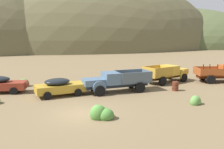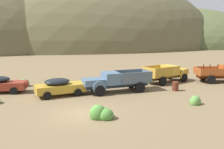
{
  "view_description": "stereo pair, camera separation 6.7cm",
  "coord_description": "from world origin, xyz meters",
  "px_view_note": "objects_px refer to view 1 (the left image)",
  "views": [
    {
      "loc": [
        -2.95,
        -15.86,
        5.45
      ],
      "look_at": [
        4.23,
        6.53,
        1.46
      ],
      "focal_mm": 38.93,
      "sensor_mm": 36.0,
      "label": 1
    },
    {
      "loc": [
        -2.89,
        -15.88,
        5.45
      ],
      "look_at": [
        4.23,
        6.53,
        1.46
      ],
      "focal_mm": 38.93,
      "sensor_mm": 36.0,
      "label": 2
    }
  ],
  "objects_px": {
    "car_mustard": "(62,86)",
    "oil_drum_spare": "(175,86)",
    "truck_faded_yellow": "(169,73)",
    "car_rust_red": "(1,84)",
    "truck_chalk_blue": "(113,82)"
  },
  "relations": [
    {
      "from": "truck_faded_yellow",
      "to": "oil_drum_spare",
      "type": "relative_size",
      "value": 6.8
    },
    {
      "from": "truck_faded_yellow",
      "to": "oil_drum_spare",
      "type": "height_order",
      "value": "truck_faded_yellow"
    },
    {
      "from": "car_rust_red",
      "to": "truck_chalk_blue",
      "type": "distance_m",
      "value": 10.3
    },
    {
      "from": "car_rust_red",
      "to": "truck_faded_yellow",
      "type": "relative_size",
      "value": 0.87
    },
    {
      "from": "car_mustard",
      "to": "truck_faded_yellow",
      "type": "distance_m",
      "value": 12.47
    },
    {
      "from": "car_rust_red",
      "to": "car_mustard",
      "type": "relative_size",
      "value": 1.1
    },
    {
      "from": "car_mustard",
      "to": "oil_drum_spare",
      "type": "xyz_separation_m",
      "value": [
        10.58,
        -1.55,
        -0.38
      ]
    },
    {
      "from": "car_rust_red",
      "to": "oil_drum_spare",
      "type": "bearing_deg",
      "value": -3.13
    },
    {
      "from": "truck_chalk_blue",
      "to": "oil_drum_spare",
      "type": "height_order",
      "value": "truck_chalk_blue"
    },
    {
      "from": "car_mustard",
      "to": "truck_chalk_blue",
      "type": "height_order",
      "value": "truck_chalk_blue"
    },
    {
      "from": "truck_faded_yellow",
      "to": "oil_drum_spare",
      "type": "bearing_deg",
      "value": -129.93
    },
    {
      "from": "truck_faded_yellow",
      "to": "oil_drum_spare",
      "type": "xyz_separation_m",
      "value": [
        -1.64,
        -4.01,
        -0.57
      ]
    },
    {
      "from": "car_rust_red",
      "to": "oil_drum_spare",
      "type": "relative_size",
      "value": 5.89
    },
    {
      "from": "car_mustard",
      "to": "oil_drum_spare",
      "type": "relative_size",
      "value": 5.36
    },
    {
      "from": "car_rust_red",
      "to": "truck_faded_yellow",
      "type": "xyz_separation_m",
      "value": [
        17.43,
        -0.19,
        0.19
      ]
    }
  ]
}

